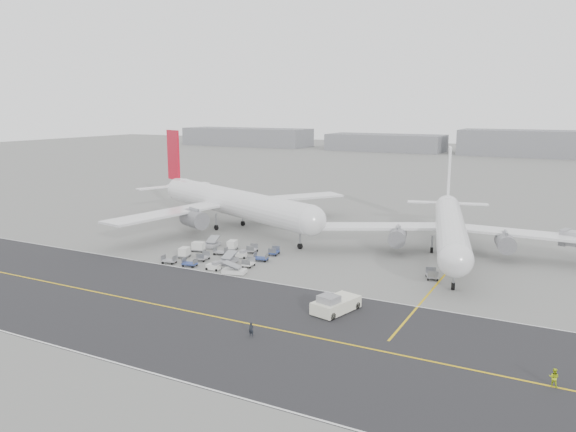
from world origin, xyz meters
The scene contains 10 objects.
ground centered at (0.00, 0.00, 0.00)m, with size 700.00×700.00×0.00m, color gray.
taxiway centered at (5.02, -17.98, 0.01)m, with size 220.00×59.00×0.03m.
horizon_buildings centered at (30.00, 260.00, 0.00)m, with size 520.00×28.00×28.00m, color gray, non-canonical shape.
airliner_a centered at (-20.08, 27.97, 5.99)m, with size 57.04×55.76×20.81m.
airliner_b centered at (27.80, 27.65, 5.22)m, with size 50.46×51.61×18.10m.
pushback_tug centered at (20.87, -9.24, 1.07)m, with size 4.98×9.25×2.61m.
gse_cluster centered at (-7.05, 5.65, 0.00)m, with size 21.00×20.25×1.88m, color gray, non-canonical shape.
stray_dolly centered at (28.65, 11.21, 0.00)m, with size 1.64×2.67×1.64m, color silver, non-canonical shape.
ground_crew_a centered at (15.30, -21.20, 0.86)m, with size 0.63×0.41×1.71m, color black.
ground_crew_b centered at (47.39, -17.91, 0.94)m, with size 0.91×0.71×1.88m, color #AEC617.
Camera 1 is at (47.96, -74.07, 26.53)m, focal length 35.00 mm.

